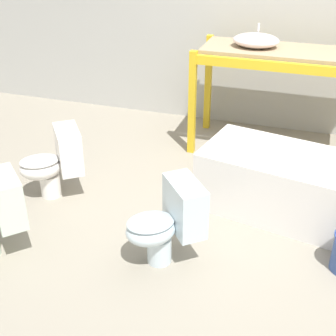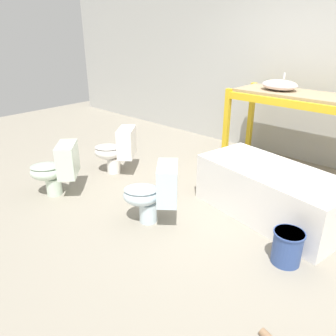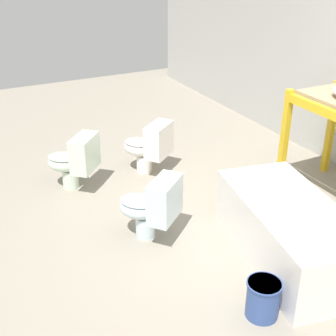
# 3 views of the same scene
# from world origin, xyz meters

# --- Properties ---
(ground_plane) EXTENTS (12.00, 12.00, 0.00)m
(ground_plane) POSITION_xyz_m (0.00, 0.00, 0.00)
(ground_plane) COLOR gray
(warehouse_wall_rear) EXTENTS (10.80, 0.08, 3.20)m
(warehouse_wall_rear) POSITION_xyz_m (0.00, 1.97, 1.60)
(warehouse_wall_rear) COLOR #ADADA8
(warehouse_wall_rear) RESTS_ON ground_plane
(shelving_rack) EXTENTS (1.91, 0.76, 1.11)m
(shelving_rack) POSITION_xyz_m (0.20, 1.33, 0.93)
(shelving_rack) COLOR gold
(shelving_rack) RESTS_ON ground_plane
(sink_basin) EXTENTS (0.47, 0.37, 0.22)m
(sink_basin) POSITION_xyz_m (-0.16, 1.32, 1.18)
(sink_basin) COLOR silver
(sink_basin) RESTS_ON shelving_rack
(bathtub_main) EXTENTS (1.66, 1.01, 0.54)m
(bathtub_main) POSITION_xyz_m (0.42, 0.12, 0.31)
(bathtub_main) COLOR white
(bathtub_main) RESTS_ON ground_plane
(toilet_near) EXTENTS (0.65, 0.61, 0.64)m
(toilet_near) POSITION_xyz_m (-1.65, -0.24, 0.35)
(toilet_near) COLOR white
(toilet_near) RESTS_ON ground_plane
(toilet_far) EXTENTS (0.64, 0.62, 0.64)m
(toilet_far) POSITION_xyz_m (-0.39, -0.80, 0.35)
(toilet_far) COLOR silver
(toilet_far) RESTS_ON ground_plane
(toilet_extra) EXTENTS (0.63, 0.64, 0.64)m
(toilet_extra) POSITION_xyz_m (-1.67, -1.13, 0.35)
(toilet_extra) COLOR silver
(toilet_extra) RESTS_ON ground_plane
(bucket_white) EXTENTS (0.26, 0.26, 0.30)m
(bucket_white) POSITION_xyz_m (0.90, -0.50, 0.16)
(bucket_white) COLOR #334C8C
(bucket_white) RESTS_ON ground_plane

